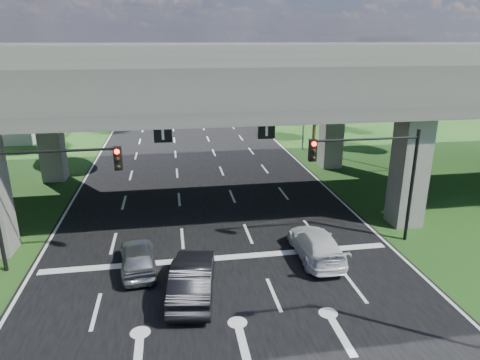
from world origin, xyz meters
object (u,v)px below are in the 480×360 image
object	(u,v)px
car_dark	(193,278)
car_silver	(138,257)
signal_left	(43,183)
car_white	(316,244)
streetlight_far	(301,89)
streetlight_beyond	(264,75)
signal_right	(375,167)

from	to	relation	value
car_dark	car_silver	bearing A→B (deg)	-38.31
car_silver	car_dark	size ratio (longest dim) A/B	0.82
signal_left	car_white	distance (m)	12.94
car_silver	signal_left	bearing A→B (deg)	-19.45
streetlight_far	streetlight_beyond	xyz separation A→B (m)	(0.00, 16.00, 0.00)
signal_left	streetlight_far	world-z (taller)	streetlight_far
streetlight_far	car_silver	xyz separation A→B (m)	(-14.01, -21.00, -5.15)
streetlight_beyond	car_dark	xyz separation A→B (m)	(-11.64, -39.46, -5.03)
signal_right	car_silver	distance (m)	12.28
car_white	signal_left	bearing A→B (deg)	-4.13
streetlight_far	streetlight_beyond	world-z (taller)	same
signal_right	car_white	world-z (taller)	signal_right
streetlight_far	car_dark	distance (m)	26.66
streetlight_far	car_white	xyz separation A→B (m)	(-5.51, -21.16, -5.13)
streetlight_beyond	car_silver	size ratio (longest dim) A/B	2.55
signal_left	car_white	size ratio (longest dim) A/B	1.27
signal_right	streetlight_far	bearing A→B (deg)	83.53
streetlight_beyond	streetlight_far	bearing A→B (deg)	-90.00
signal_left	streetlight_beyond	world-z (taller)	streetlight_beyond
streetlight_far	streetlight_beyond	distance (m)	16.00
signal_left	streetlight_far	size ratio (longest dim) A/B	0.60
streetlight_beyond	car_white	bearing A→B (deg)	-98.43
streetlight_far	car_white	size ratio (longest dim) A/B	2.12
signal_right	car_dark	world-z (taller)	signal_right
streetlight_beyond	car_white	xyz separation A→B (m)	(-5.51, -37.16, -5.13)
signal_right	streetlight_beyond	distance (m)	36.17
signal_right	streetlight_beyond	xyz separation A→B (m)	(2.27, 36.06, 1.66)
signal_right	car_silver	xyz separation A→B (m)	(-11.74, -0.94, -3.49)
signal_right	streetlight_far	world-z (taller)	streetlight_far
signal_left	car_silver	world-z (taller)	signal_left
streetlight_beyond	car_dark	distance (m)	41.44
signal_left	streetlight_far	distance (m)	26.95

